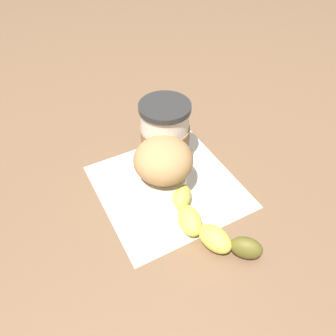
{
  "coord_description": "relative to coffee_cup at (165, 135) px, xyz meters",
  "views": [
    {
      "loc": [
        0.34,
        -0.2,
        0.44
      ],
      "look_at": [
        0.0,
        0.0,
        0.05
      ],
      "focal_mm": 35.0,
      "sensor_mm": 36.0,
      "label": 1
    }
  ],
  "objects": [
    {
      "name": "coffee_cup",
      "position": [
        0.0,
        0.0,
        0.0
      ],
      "size": [
        0.09,
        0.09,
        0.13
      ],
      "color": "silver",
      "rests_on": "paper_napkin"
    },
    {
      "name": "paper_napkin",
      "position": [
        0.06,
        -0.03,
        -0.06
      ],
      "size": [
        0.24,
        0.24,
        0.0
      ],
      "primitive_type": "cube",
      "rotation": [
        0.0,
        0.0,
        -0.03
      ],
      "color": "white",
      "rests_on": "ground_plane"
    },
    {
      "name": "ground_plane",
      "position": [
        0.06,
        -0.03,
        -0.06
      ],
      "size": [
        3.0,
        3.0,
        0.0
      ],
      "primitive_type": "plane",
      "color": "brown"
    },
    {
      "name": "muffin",
      "position": [
        0.06,
        -0.04,
        -0.01
      ],
      "size": [
        0.1,
        0.1,
        0.1
      ],
      "color": "white",
      "rests_on": "paper_napkin"
    },
    {
      "name": "banana",
      "position": [
        0.18,
        -0.03,
        -0.04
      ],
      "size": [
        0.18,
        0.1,
        0.04
      ],
      "color": "#D6CC4C",
      "rests_on": "paper_napkin"
    }
  ]
}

